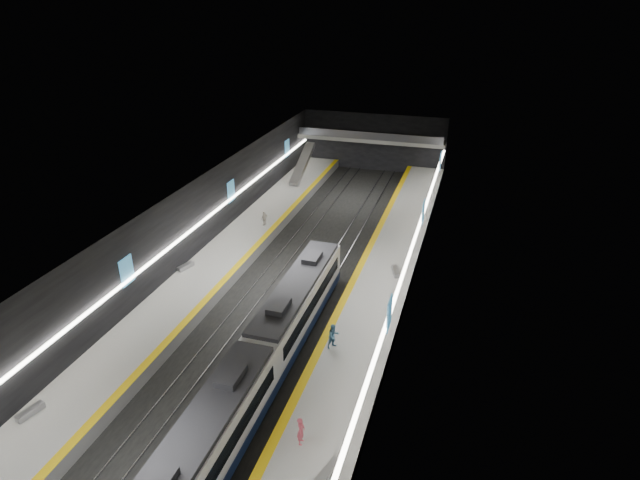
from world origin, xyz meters
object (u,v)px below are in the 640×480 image
(bench_right_far, at_px, (396,271))
(passenger_left_a, at_px, (264,218))
(train, at_px, (259,363))
(escalator, at_px, (302,164))
(passenger_right_a, at_px, (301,431))
(bench_left_far, at_px, (186,266))
(bench_left_near, at_px, (30,412))
(bench_right_near, at_px, (328,473))
(passenger_right_b, at_px, (333,336))

(bench_right_far, distance_m, passenger_left_a, 16.29)
(train, bearing_deg, escalator, 104.57)
(passenger_left_a, bearing_deg, escalator, -153.40)
(passenger_right_a, distance_m, passenger_left_a, 30.07)
(bench_right_far, height_order, passenger_left_a, passenger_left_a)
(bench_left_far, distance_m, bench_right_far, 18.61)
(bench_left_far, relative_size, passenger_left_a, 1.07)
(train, distance_m, bench_left_near, 13.56)
(bench_left_near, distance_m, passenger_right_a, 16.13)
(bench_left_far, distance_m, bench_right_near, 25.55)
(bench_left_near, bearing_deg, train, 44.79)
(bench_right_near, height_order, passenger_right_a, passenger_right_a)
(bench_left_far, xyz_separation_m, passenger_right_b, (15.67, -7.25, 0.71))
(bench_left_near, distance_m, bench_right_near, 17.96)
(escalator, bearing_deg, train, -75.43)
(train, distance_m, passenger_right_b, 5.81)
(bench_right_near, height_order, bench_right_far, bench_right_near)
(escalator, relative_size, bench_left_near, 4.83)
(train, xyz_separation_m, passenger_right_a, (4.30, -4.36, -0.34))
(bench_right_far, relative_size, passenger_right_b, 0.97)
(passenger_right_a, distance_m, passenger_right_b, 8.87)
(bench_right_near, bearing_deg, train, 154.53)
(bench_left_near, xyz_separation_m, bench_left_far, (-0.39, 18.66, -0.00))
(bench_left_near, height_order, passenger_right_a, passenger_right_a)
(bench_left_near, distance_m, bench_right_far, 29.13)
(bench_right_near, relative_size, passenger_right_a, 1.09)
(escalator, relative_size, bench_left_far, 4.87)
(bench_left_far, distance_m, passenger_left_a, 11.36)
(passenger_right_a, bearing_deg, bench_right_far, -9.82)
(train, distance_m, passenger_right_a, 6.13)
(train, height_order, escalator, escalator)
(bench_right_near, height_order, passenger_left_a, passenger_left_a)
(bench_right_far, xyz_separation_m, passenger_right_a, (-1.77, -20.60, 0.64))
(train, relative_size, bench_right_far, 16.90)
(escalator, xyz_separation_m, bench_left_near, (-1.61, -45.41, -1.70))
(bench_right_near, relative_size, passenger_right_b, 1.03)
(train, bearing_deg, bench_left_near, -149.18)
(escalator, distance_m, passenger_left_a, 15.90)
(bench_right_near, bearing_deg, bench_left_far, 154.13)
(bench_right_far, height_order, passenger_right_b, passenger_right_b)
(train, xyz_separation_m, passenger_right_b, (3.67, 4.49, -0.28))
(bench_right_near, distance_m, passenger_right_a, 2.72)
(bench_left_near, height_order, passenger_right_b, passenger_right_b)
(bench_right_far, bearing_deg, passenger_right_a, -113.33)
(bench_left_near, bearing_deg, bench_right_far, 66.63)
(train, distance_m, bench_left_far, 16.81)
(escalator, bearing_deg, bench_right_near, -69.86)
(train, bearing_deg, passenger_right_b, 50.69)
(passenger_right_b, bearing_deg, bench_left_near, 166.10)
(escalator, distance_m, bench_right_far, 27.49)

